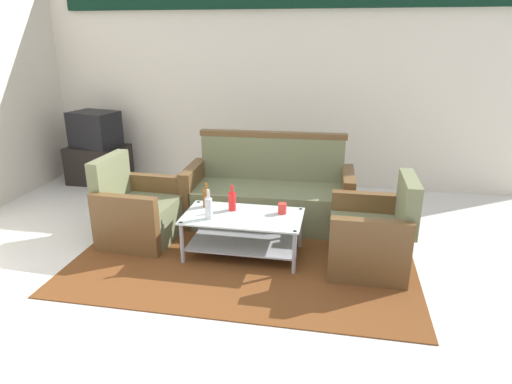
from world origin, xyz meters
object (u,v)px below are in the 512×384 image
Objects in this scene: coffee_table at (243,229)px; bottle_brown at (206,198)px; bottle_clear at (209,208)px; bottle_red at (232,201)px; armchair_left at (138,213)px; couch at (269,195)px; armchair_right at (372,238)px; tv_stand at (99,164)px; television at (95,129)px; cup at (282,208)px.

bottle_brown is at bearing 158.62° from coffee_table.
bottle_red is (0.16, 0.24, -0.01)m from bottle_clear.
armchair_left is 1.13m from coffee_table.
couch reaches higher than armchair_left.
tv_stand is (-3.64, 1.81, -0.03)m from armchair_right.
bottle_clear is at bearing -69.40° from bottle_brown.
armchair_left reaches higher than bottle_clear.
television is (-3.64, 1.82, 0.47)m from armchair_right.
coffee_table is (-1.17, 0.00, -0.02)m from armchair_right.
tv_stand is at bearing -138.29° from armchair_left.
armchair_right reaches higher than bottle_red.
television is (-2.82, 1.70, 0.30)m from cup.
bottle_brown is (-1.56, 0.16, 0.21)m from armchair_right.
tv_stand is (-2.47, 1.81, -0.01)m from coffee_table.
armchair_left and armchair_right have the same top height.
armchair_right is 3.54× the size of bottle_brown.
couch is at bearing 171.77° from television.
tv_stand is 0.50m from television.
couch is at bearing 82.45° from coffee_table.
couch reaches higher than bottle_clear.
armchair_left is at bearing 141.64° from television.
armchair_left is 2.30m from armchair_right.
cup is (-0.82, 0.12, 0.17)m from armchair_right.
armchair_right is 4.09m from television.
bottle_red is (-0.24, -0.73, 0.19)m from couch.
television reaches higher than armchair_left.
cup is at bearing 18.11° from coffee_table.
television is (-2.47, 1.81, 0.49)m from coffee_table.
television is at bearing 143.94° from bottle_red.
armchair_left is 0.76m from bottle_brown.
tv_stand is (-2.18, 1.94, -0.26)m from bottle_clear.
bottle_brown reaches higher than coffee_table.
bottle_clear reaches higher than bottle_brown.
cup is 3.30m from tv_stand.
bottle_clear is at bearing -41.69° from tv_stand.
television is at bearing 77.50° from tv_stand.
bottle_brown is 0.86× the size of bottle_clear.
couch is 1.41m from armchair_left.
coffee_table is at bearing 89.66° from armchair_right.
armchair_left is at bearing 26.97° from couch.
couch is at bearing 71.95° from bottle_red.
bottle_clear is 2.94m from television.
tv_stand is at bearing 63.26° from armchair_right.
coffee_table is 0.29m from bottle_red.
bottle_clear is at bearing 73.26° from armchair_left.
armchair_left is at bearing 171.95° from coffee_table.
couch is 1.66× the size of coffee_table.
cup is (0.48, 0.01, -0.04)m from bottle_red.
cup is at bearing 0.70° from bottle_red.
armchair_left is 1.06× the size of tv_stand.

